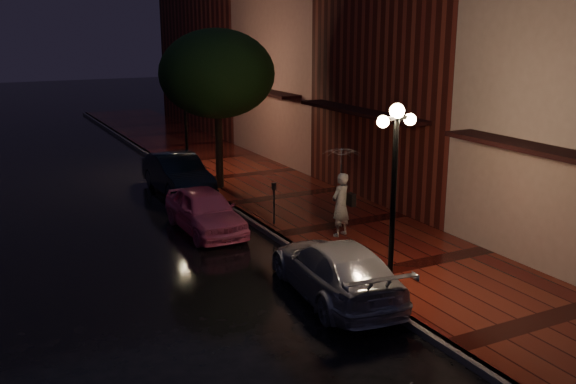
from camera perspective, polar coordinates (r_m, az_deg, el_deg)
ground at (r=18.68m, az=-0.99°, el=-4.24°), size 120.00×120.00×0.00m
sidewalk at (r=19.71m, az=4.89°, el=-3.04°), size 4.50×60.00×0.15m
curb at (r=18.66m, az=-0.99°, el=-4.02°), size 0.25×60.00×0.15m
storefront_mid at (r=23.21m, az=12.71°, el=12.96°), size 5.00×8.00×11.00m
storefront_far at (r=29.84m, az=2.55°, el=11.67°), size 5.00×8.00×9.00m
storefront_extra at (r=38.81m, az=-4.99°, el=13.06°), size 5.00×12.00×10.00m
streetlamp_near at (r=14.02m, az=9.38°, el=0.21°), size 0.96×0.36×4.31m
streetlamp_far at (r=26.39m, az=-9.11°, el=6.97°), size 0.96×0.36×4.31m
street_tree at (r=23.48m, az=-6.29°, el=10.17°), size 4.16×4.16×5.80m
pink_car at (r=19.35m, az=-7.40°, el=-1.64°), size 1.57×3.88×1.32m
navy_car at (r=23.98m, az=-9.78°, el=1.59°), size 1.58×4.38×1.44m
silver_car at (r=14.72m, az=4.25°, el=-6.88°), size 2.37×4.73×1.32m
woman_with_umbrella at (r=18.17m, az=4.76°, el=1.27°), size 1.07×1.10×2.59m
parking_meter at (r=19.41m, az=-1.26°, el=-0.63°), size 0.12×0.09×1.29m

